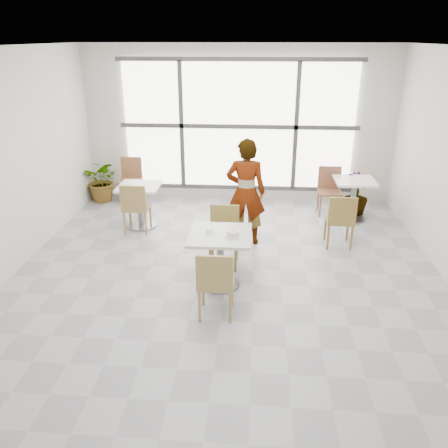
# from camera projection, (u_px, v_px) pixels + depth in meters

# --- Properties ---
(floor) EXTENTS (7.00, 7.00, 0.00)m
(floor) POSITION_uv_depth(u_px,v_px,m) (226.00, 284.00, 6.21)
(floor) COLOR #9E9EA5
(floor) RESTS_ON ground
(ceiling) EXTENTS (7.00, 7.00, 0.00)m
(ceiling) POSITION_uv_depth(u_px,v_px,m) (226.00, 47.00, 5.06)
(ceiling) COLOR white
(ceiling) RESTS_ON ground
(wall_back) EXTENTS (6.00, 0.00, 6.00)m
(wall_back) POSITION_uv_depth(u_px,v_px,m) (239.00, 126.00, 8.86)
(wall_back) COLOR silver
(wall_back) RESTS_ON ground
(wall_front) EXTENTS (6.00, 0.00, 6.00)m
(wall_front) POSITION_uv_depth(u_px,v_px,m) (179.00, 367.00, 2.41)
(wall_front) COLOR silver
(wall_front) RESTS_ON ground
(window) EXTENTS (4.60, 0.07, 2.52)m
(window) POSITION_uv_depth(u_px,v_px,m) (238.00, 126.00, 8.80)
(window) COLOR white
(window) RESTS_ON ground
(main_table) EXTENTS (0.80, 0.80, 0.75)m
(main_table) POSITION_uv_depth(u_px,v_px,m) (220.00, 250.00, 5.98)
(main_table) COLOR silver
(main_table) RESTS_ON ground
(chair_near) EXTENTS (0.42, 0.42, 0.87)m
(chair_near) POSITION_uv_depth(u_px,v_px,m) (215.00, 281.00, 5.28)
(chair_near) COLOR #A18549
(chair_near) RESTS_ON ground
(chair_far) EXTENTS (0.42, 0.42, 0.87)m
(chair_far) POSITION_uv_depth(u_px,v_px,m) (224.00, 231.00, 6.60)
(chair_far) COLOR olive
(chair_far) RESTS_ON ground
(oatmeal_bowl) EXTENTS (0.21, 0.21, 0.09)m
(oatmeal_bowl) POSITION_uv_depth(u_px,v_px,m) (233.00, 233.00, 5.80)
(oatmeal_bowl) COLOR silver
(oatmeal_bowl) RESTS_ON main_table
(coffee_cup) EXTENTS (0.16, 0.13, 0.07)m
(coffee_cup) POSITION_uv_depth(u_px,v_px,m) (209.00, 231.00, 5.92)
(coffee_cup) COLOR white
(coffee_cup) RESTS_ON main_table
(person) EXTENTS (0.63, 0.42, 1.70)m
(person) POSITION_uv_depth(u_px,v_px,m) (246.00, 192.00, 7.15)
(person) COLOR black
(person) RESTS_ON ground
(bg_table_left) EXTENTS (0.70, 0.70, 0.75)m
(bg_table_left) POSITION_uv_depth(u_px,v_px,m) (140.00, 200.00, 7.90)
(bg_table_left) COLOR white
(bg_table_left) RESTS_ON ground
(bg_table_right) EXTENTS (0.70, 0.70, 0.75)m
(bg_table_right) POSITION_uv_depth(u_px,v_px,m) (354.00, 194.00, 8.20)
(bg_table_right) COLOR white
(bg_table_right) RESTS_ON ground
(bg_chair_left_near) EXTENTS (0.42, 0.42, 0.87)m
(bg_chair_left_near) POSITION_uv_depth(u_px,v_px,m) (135.00, 205.00, 7.62)
(bg_chair_left_near) COLOR olive
(bg_chair_left_near) RESTS_ON ground
(bg_chair_left_far) EXTENTS (0.42, 0.42, 0.87)m
(bg_chair_left_far) POSITION_uv_depth(u_px,v_px,m) (131.00, 176.00, 9.19)
(bg_chair_left_far) COLOR #94623F
(bg_chair_left_far) RESTS_ON ground
(bg_chair_right_near) EXTENTS (0.42, 0.42, 0.87)m
(bg_chair_right_near) POSITION_uv_depth(u_px,v_px,m) (341.00, 218.00, 7.09)
(bg_chair_right_near) COLOR olive
(bg_chair_right_near) RESTS_ON ground
(bg_chair_right_far) EXTENTS (0.42, 0.42, 0.87)m
(bg_chair_right_far) POSITION_uv_depth(u_px,v_px,m) (330.00, 187.00, 8.53)
(bg_chair_right_far) COLOR #8E583E
(bg_chair_right_far) RESTS_ON ground
(plant_left) EXTENTS (0.82, 0.73, 0.86)m
(plant_left) POSITION_uv_depth(u_px,v_px,m) (103.00, 180.00, 9.18)
(plant_left) COLOR #4C873D
(plant_left) RESTS_ON ground
(plant_right) EXTENTS (0.57, 0.57, 0.79)m
(plant_right) POSITION_uv_depth(u_px,v_px,m) (356.00, 194.00, 8.46)
(plant_right) COLOR #3E7036
(plant_right) RESTS_ON ground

